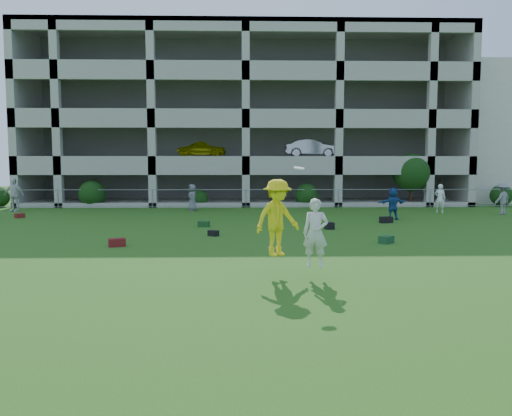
{
  "coord_description": "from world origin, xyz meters",
  "views": [
    {
      "loc": [
        -0.19,
        -13.04,
        2.84
      ],
      "look_at": [
        0.23,
        3.0,
        1.4
      ],
      "focal_mm": 35.0,
      "sensor_mm": 36.0,
      "label": 1
    }
  ],
  "objects_px": {
    "crate_d": "(329,226)",
    "frisbee_contest": "(285,220)",
    "bystander_d": "(393,204)",
    "parking_garage": "(245,124)",
    "bystander_c": "(192,198)",
    "bystander_f": "(502,199)",
    "bystander_e": "(440,198)",
    "bystander_b": "(14,195)"
  },
  "relations": [
    {
      "from": "crate_d",
      "to": "parking_garage",
      "type": "distance_m",
      "value": 20.64
    },
    {
      "from": "bystander_b",
      "to": "bystander_c",
      "type": "relative_size",
      "value": 1.25
    },
    {
      "from": "bystander_b",
      "to": "bystander_e",
      "type": "height_order",
      "value": "bystander_b"
    },
    {
      "from": "bystander_d",
      "to": "bystander_f",
      "type": "relative_size",
      "value": 0.92
    },
    {
      "from": "bystander_b",
      "to": "parking_garage",
      "type": "relative_size",
      "value": 0.07
    },
    {
      "from": "crate_d",
      "to": "parking_garage",
      "type": "bearing_deg",
      "value": 100.3
    },
    {
      "from": "bystander_d",
      "to": "frisbee_contest",
      "type": "distance_m",
      "value": 14.01
    },
    {
      "from": "crate_d",
      "to": "frisbee_contest",
      "type": "relative_size",
      "value": 0.14
    },
    {
      "from": "bystander_e",
      "to": "crate_d",
      "type": "height_order",
      "value": "bystander_e"
    },
    {
      "from": "bystander_b",
      "to": "bystander_d",
      "type": "height_order",
      "value": "bystander_b"
    },
    {
      "from": "bystander_e",
      "to": "bystander_f",
      "type": "bearing_deg",
      "value": -164.81
    },
    {
      "from": "bystander_c",
      "to": "parking_garage",
      "type": "distance_m",
      "value": 12.55
    },
    {
      "from": "frisbee_contest",
      "to": "parking_garage",
      "type": "height_order",
      "value": "parking_garage"
    },
    {
      "from": "parking_garage",
      "to": "bystander_d",
      "type": "bearing_deg",
      "value": -65.28
    },
    {
      "from": "bystander_d",
      "to": "bystander_e",
      "type": "bearing_deg",
      "value": -153.4
    },
    {
      "from": "crate_d",
      "to": "bystander_b",
      "type": "bearing_deg",
      "value": 154.03
    },
    {
      "from": "bystander_b",
      "to": "bystander_c",
      "type": "xyz_separation_m",
      "value": [
        10.48,
        0.12,
        -0.2
      ]
    },
    {
      "from": "bystander_c",
      "to": "bystander_e",
      "type": "bearing_deg",
      "value": 62.91
    },
    {
      "from": "bystander_c",
      "to": "bystander_d",
      "type": "bearing_deg",
      "value": 43.86
    },
    {
      "from": "bystander_f",
      "to": "parking_garage",
      "type": "xyz_separation_m",
      "value": [
        -14.22,
        13.48,
        5.13
      ]
    },
    {
      "from": "bystander_c",
      "to": "parking_garage",
      "type": "xyz_separation_m",
      "value": [
        3.21,
        10.95,
        5.22
      ]
    },
    {
      "from": "bystander_e",
      "to": "parking_garage",
      "type": "distance_m",
      "value": 17.54
    },
    {
      "from": "bystander_b",
      "to": "frisbee_contest",
      "type": "bearing_deg",
      "value": -45.17
    },
    {
      "from": "bystander_c",
      "to": "bystander_f",
      "type": "xyz_separation_m",
      "value": [
        17.43,
        -2.53,
        0.09
      ]
    },
    {
      "from": "bystander_c",
      "to": "frisbee_contest",
      "type": "height_order",
      "value": "frisbee_contest"
    },
    {
      "from": "bystander_b",
      "to": "bystander_d",
      "type": "relative_size",
      "value": 1.22
    },
    {
      "from": "bystander_f",
      "to": "bystander_c",
      "type": "bearing_deg",
      "value": -37.7
    },
    {
      "from": "bystander_c",
      "to": "frisbee_contest",
      "type": "relative_size",
      "value": 0.65
    },
    {
      "from": "bystander_b",
      "to": "bystander_d",
      "type": "bearing_deg",
      "value": -8.32
    },
    {
      "from": "bystander_b",
      "to": "parking_garage",
      "type": "bearing_deg",
      "value": 43.71
    },
    {
      "from": "bystander_c",
      "to": "bystander_d",
      "type": "distance_m",
      "value": 11.69
    },
    {
      "from": "bystander_d",
      "to": "frisbee_contest",
      "type": "bearing_deg",
      "value": 46.65
    },
    {
      "from": "parking_garage",
      "to": "bystander_f",
      "type": "bearing_deg",
      "value": -43.47
    },
    {
      "from": "bystander_e",
      "to": "bystander_f",
      "type": "relative_size",
      "value": 0.94
    },
    {
      "from": "bystander_c",
      "to": "frisbee_contest",
      "type": "distance_m",
      "value": 17.89
    },
    {
      "from": "frisbee_contest",
      "to": "bystander_d",
      "type": "bearing_deg",
      "value": 62.36
    },
    {
      "from": "bystander_d",
      "to": "crate_d",
      "type": "bearing_deg",
      "value": 26.93
    },
    {
      "from": "bystander_f",
      "to": "frisbee_contest",
      "type": "bearing_deg",
      "value": 18.62
    },
    {
      "from": "bystander_d",
      "to": "parking_garage",
      "type": "distance_m",
      "value": 18.33
    },
    {
      "from": "bystander_f",
      "to": "crate_d",
      "type": "height_order",
      "value": "bystander_f"
    },
    {
      "from": "bystander_e",
      "to": "frisbee_contest",
      "type": "bearing_deg",
      "value": 89.0
    },
    {
      "from": "bystander_e",
      "to": "bystander_f",
      "type": "height_order",
      "value": "bystander_f"
    }
  ]
}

